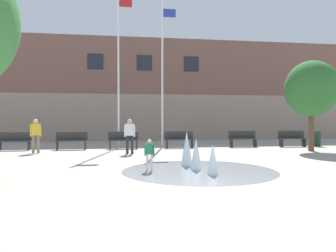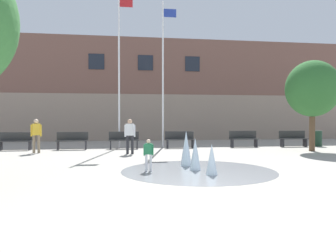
{
  "view_description": "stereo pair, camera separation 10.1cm",
  "coord_description": "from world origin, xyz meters",
  "px_view_note": "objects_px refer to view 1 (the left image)",
  "views": [
    {
      "loc": [
        -1.93,
        -6.56,
        1.63
      ],
      "look_at": [
        0.17,
        7.1,
        1.3
      ],
      "focal_mm": 35.0,
      "sensor_mm": 36.0,
      "label": 1
    },
    {
      "loc": [
        -1.83,
        -6.58,
        1.63
      ],
      "look_at": [
        0.17,
        7.1,
        1.3
      ],
      "focal_mm": 35.0,
      "sensor_mm": 36.0,
      "label": 2
    }
  ],
  "objects_px": {
    "park_bench_under_left_flagpole": "(123,140)",
    "child_running": "(149,152)",
    "park_bench_left_of_flagpoles": "(72,140)",
    "street_tree_near_building": "(312,89)",
    "park_bench_far_right": "(292,138)",
    "adult_watching": "(36,133)",
    "flagpole_right": "(163,70)",
    "adult_in_red": "(130,133)",
    "park_bench_center": "(179,139)",
    "park_bench_far_left": "(15,141)",
    "flagpole_left": "(119,65)",
    "trash_can": "(316,138)",
    "park_bench_under_right_flagpole": "(243,139)"
  },
  "relations": [
    {
      "from": "park_bench_left_of_flagpoles",
      "to": "street_tree_near_building",
      "type": "xyz_separation_m",
      "value": [
        11.89,
        -2.52,
        2.6
      ]
    },
    {
      "from": "park_bench_left_of_flagpoles",
      "to": "child_running",
      "type": "distance_m",
      "value": 8.22
    },
    {
      "from": "park_bench_under_left_flagpole",
      "to": "flagpole_right",
      "type": "height_order",
      "value": "flagpole_right"
    },
    {
      "from": "park_bench_under_right_flagpole",
      "to": "trash_can",
      "type": "height_order",
      "value": "park_bench_under_right_flagpole"
    },
    {
      "from": "adult_watching",
      "to": "flagpole_right",
      "type": "height_order",
      "value": "flagpole_right"
    },
    {
      "from": "child_running",
      "to": "adult_watching",
      "type": "bearing_deg",
      "value": -31.95
    },
    {
      "from": "park_bench_left_of_flagpoles",
      "to": "child_running",
      "type": "xyz_separation_m",
      "value": [
        3.33,
        -7.52,
        0.1
      ]
    },
    {
      "from": "park_bench_center",
      "to": "flagpole_right",
      "type": "xyz_separation_m",
      "value": [
        -0.85,
        0.46,
        3.82
      ]
    },
    {
      "from": "park_bench_under_left_flagpole",
      "to": "child_running",
      "type": "distance_m",
      "value": 7.6
    },
    {
      "from": "park_bench_under_left_flagpole",
      "to": "adult_watching",
      "type": "xyz_separation_m",
      "value": [
        -4.08,
        -1.6,
        0.45
      ]
    },
    {
      "from": "park_bench_center",
      "to": "flagpole_right",
      "type": "bearing_deg",
      "value": 151.75
    },
    {
      "from": "flagpole_right",
      "to": "adult_in_red",
      "type": "bearing_deg",
      "value": -122.09
    },
    {
      "from": "park_bench_center",
      "to": "street_tree_near_building",
      "type": "bearing_deg",
      "value": -23.12
    },
    {
      "from": "park_bench_left_of_flagpoles",
      "to": "park_bench_under_left_flagpole",
      "type": "relative_size",
      "value": 1.0
    },
    {
      "from": "adult_watching",
      "to": "park_bench_far_left",
      "type": "bearing_deg",
      "value": -76.37
    },
    {
      "from": "park_bench_under_left_flagpole",
      "to": "park_bench_far_right",
      "type": "bearing_deg",
      "value": -0.59
    },
    {
      "from": "park_bench_left_of_flagpoles",
      "to": "park_bench_center",
      "type": "relative_size",
      "value": 1.0
    },
    {
      "from": "park_bench_center",
      "to": "trash_can",
      "type": "relative_size",
      "value": 1.78
    },
    {
      "from": "child_running",
      "to": "flagpole_right",
      "type": "distance_m",
      "value": 9.03
    },
    {
      "from": "park_bench_left_of_flagpoles",
      "to": "flagpole_right",
      "type": "height_order",
      "value": "flagpole_right"
    },
    {
      "from": "adult_in_red",
      "to": "street_tree_near_building",
      "type": "relative_size",
      "value": 0.35
    },
    {
      "from": "trash_can",
      "to": "park_bench_left_of_flagpoles",
      "type": "bearing_deg",
      "value": -179.94
    },
    {
      "from": "park_bench_far_right",
      "to": "flagpole_left",
      "type": "relative_size",
      "value": 0.19
    },
    {
      "from": "park_bench_far_right",
      "to": "adult_watching",
      "type": "height_order",
      "value": "adult_watching"
    },
    {
      "from": "park_bench_center",
      "to": "child_running",
      "type": "distance_m",
      "value": 8.0
    },
    {
      "from": "park_bench_center",
      "to": "adult_in_red",
      "type": "distance_m",
      "value": 3.89
    },
    {
      "from": "park_bench_far_left",
      "to": "park_bench_left_of_flagpoles",
      "type": "xyz_separation_m",
      "value": [
        2.8,
        -0.06,
        0.0
      ]
    },
    {
      "from": "park_bench_left_of_flagpoles",
      "to": "street_tree_near_building",
      "type": "bearing_deg",
      "value": -11.98
    },
    {
      "from": "park_bench_center",
      "to": "park_bench_under_right_flagpole",
      "type": "bearing_deg",
      "value": -0.0
    },
    {
      "from": "park_bench_far_left",
      "to": "street_tree_near_building",
      "type": "height_order",
      "value": "street_tree_near_building"
    },
    {
      "from": "park_bench_center",
      "to": "flagpole_right",
      "type": "distance_m",
      "value": 3.93
    },
    {
      "from": "flagpole_left",
      "to": "park_bench_under_right_flagpole",
      "type": "bearing_deg",
      "value": -3.76
    },
    {
      "from": "park_bench_left_of_flagpoles",
      "to": "flagpole_left",
      "type": "height_order",
      "value": "flagpole_left"
    },
    {
      "from": "park_bench_far_left",
      "to": "flagpole_left",
      "type": "xyz_separation_m",
      "value": [
        5.24,
        0.51,
        4.04
      ]
    },
    {
      "from": "child_running",
      "to": "adult_watching",
      "type": "relative_size",
      "value": 0.62
    },
    {
      "from": "park_bench_under_right_flagpole",
      "to": "adult_watching",
      "type": "relative_size",
      "value": 1.01
    },
    {
      "from": "park_bench_center",
      "to": "flagpole_left",
      "type": "distance_m",
      "value": 5.21
    },
    {
      "from": "park_bench_far_left",
      "to": "park_bench_under_left_flagpole",
      "type": "height_order",
      "value": "same"
    },
    {
      "from": "adult_in_red",
      "to": "street_tree_near_building",
      "type": "height_order",
      "value": "street_tree_near_building"
    },
    {
      "from": "flagpole_left",
      "to": "trash_can",
      "type": "height_order",
      "value": "flagpole_left"
    },
    {
      "from": "park_bench_under_left_flagpole",
      "to": "trash_can",
      "type": "bearing_deg",
      "value": -0.2
    },
    {
      "from": "park_bench_left_of_flagpoles",
      "to": "park_bench_far_right",
      "type": "xyz_separation_m",
      "value": [
        12.28,
        -0.05,
        0.0
      ]
    },
    {
      "from": "park_bench_far_right",
      "to": "flagpole_right",
      "type": "distance_m",
      "value": 8.36
    },
    {
      "from": "park_bench_far_left",
      "to": "park_bench_far_right",
      "type": "height_order",
      "value": "same"
    },
    {
      "from": "park_bench_left_of_flagpoles",
      "to": "flagpole_right",
      "type": "relative_size",
      "value": 0.2
    },
    {
      "from": "park_bench_under_right_flagpole",
      "to": "child_running",
      "type": "height_order",
      "value": "child_running"
    },
    {
      "from": "park_bench_under_left_flagpole",
      "to": "trash_can",
      "type": "xyz_separation_m",
      "value": [
        11.12,
        -0.04,
        -0.03
      ]
    },
    {
      "from": "adult_watching",
      "to": "street_tree_near_building",
      "type": "xyz_separation_m",
      "value": [
        13.3,
        -0.98,
        2.15
      ]
    },
    {
      "from": "park_bench_center",
      "to": "park_bench_under_right_flagpole",
      "type": "distance_m",
      "value": 3.66
    },
    {
      "from": "park_bench_far_left",
      "to": "park_bench_under_left_flagpole",
      "type": "distance_m",
      "value": 5.47
    }
  ]
}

